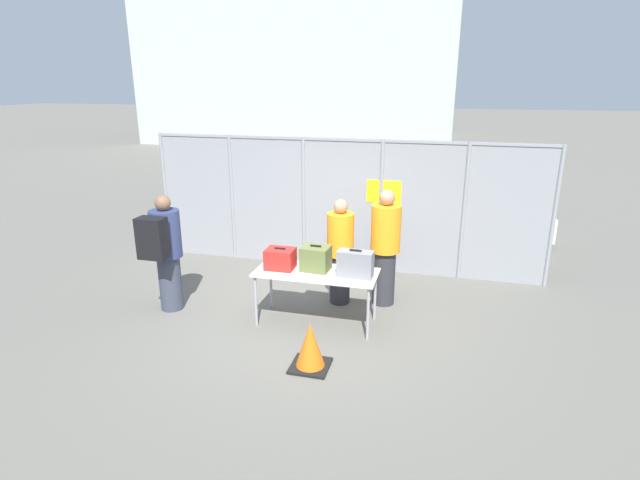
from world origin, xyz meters
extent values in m
plane|color=#605E56|center=(0.00, 0.00, 0.00)|extent=(120.00, 120.00, 0.00)
cylinder|color=gray|center=(-3.53, 2.37, 1.19)|extent=(0.07, 0.07, 2.37)
cylinder|color=gray|center=(-2.12, 2.37, 1.19)|extent=(0.07, 0.07, 2.37)
cylinder|color=gray|center=(-0.71, 2.37, 1.19)|extent=(0.07, 0.07, 2.37)
cylinder|color=gray|center=(0.71, 2.37, 1.19)|extent=(0.07, 0.07, 2.37)
cylinder|color=gray|center=(2.12, 2.37, 1.19)|extent=(0.07, 0.07, 2.37)
cylinder|color=gray|center=(3.53, 2.37, 1.19)|extent=(0.07, 0.07, 2.37)
cube|color=gray|center=(0.00, 2.37, 1.19)|extent=(7.06, 0.01, 2.37)
cube|color=gray|center=(0.00, 2.37, 2.34)|extent=(7.06, 0.04, 0.04)
cube|color=yellow|center=(0.75, 2.36, 1.47)|extent=(0.60, 0.01, 0.40)
cube|color=silver|center=(0.14, 0.08, 0.77)|extent=(1.70, 0.73, 0.02)
cylinder|color=#99999E|center=(-0.65, -0.22, 0.38)|extent=(0.04, 0.04, 0.76)
cylinder|color=#99999E|center=(0.94, -0.22, 0.38)|extent=(0.04, 0.04, 0.76)
cylinder|color=#99999E|center=(-0.65, 0.39, 0.38)|extent=(0.04, 0.04, 0.76)
cylinder|color=#99999E|center=(0.94, 0.39, 0.38)|extent=(0.04, 0.04, 0.76)
cube|color=red|center=(-0.38, 0.09, 0.92)|extent=(0.40, 0.32, 0.28)
cube|color=black|center=(-0.38, 0.09, 1.08)|extent=(0.16, 0.03, 0.02)
cube|color=#566033|center=(0.12, 0.15, 0.95)|extent=(0.40, 0.35, 0.34)
cube|color=black|center=(0.12, 0.15, 1.14)|extent=(0.15, 0.03, 0.02)
cube|color=slate|center=(0.70, 0.05, 0.96)|extent=(0.49, 0.24, 0.36)
cube|color=black|center=(0.70, 0.05, 1.15)|extent=(0.16, 0.03, 0.02)
cylinder|color=#383D4C|center=(-2.10, -0.01, 0.42)|extent=(0.33, 0.33, 0.84)
cylinder|color=navy|center=(-2.10, -0.01, 1.19)|extent=(0.44, 0.44, 0.70)
sphere|color=brown|center=(-2.10, -0.01, 1.65)|extent=(0.23, 0.23, 0.23)
cube|color=black|center=(-2.10, -0.35, 1.22)|extent=(0.39, 0.24, 0.59)
cylinder|color=#2D2D33|center=(0.32, 0.86, 0.39)|extent=(0.31, 0.31, 0.78)
cylinder|color=orange|center=(0.32, 0.86, 1.11)|extent=(0.41, 0.41, 0.65)
sphere|color=#A57A5B|center=(0.32, 0.86, 1.54)|extent=(0.21, 0.21, 0.21)
cylinder|color=#2D2D33|center=(0.98, 1.00, 0.43)|extent=(0.34, 0.34, 0.85)
cylinder|color=orange|center=(0.98, 1.00, 1.21)|extent=(0.44, 0.44, 0.71)
sphere|color=#A57A5B|center=(0.98, 1.00, 1.68)|extent=(0.23, 0.23, 0.23)
cube|color=white|center=(2.65, 4.89, 0.40)|extent=(2.70, 1.21, 0.49)
sphere|color=black|center=(2.18, 4.23, 0.29)|extent=(0.58, 0.58, 0.58)
sphere|color=black|center=(2.18, 5.55, 0.29)|extent=(0.58, 0.58, 0.58)
cylinder|color=#59595B|center=(0.83, 4.89, 0.21)|extent=(0.94, 0.06, 0.06)
cube|color=#B2B7B2|center=(-6.45, 23.66, 3.91)|extent=(16.51, 11.17, 7.83)
cube|color=black|center=(0.38, -1.06, 0.01)|extent=(0.46, 0.46, 0.03)
cone|color=orange|center=(0.38, -1.06, 0.29)|extent=(0.37, 0.37, 0.58)
camera|label=1|loc=(1.83, -6.15, 3.31)|focal=28.00mm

